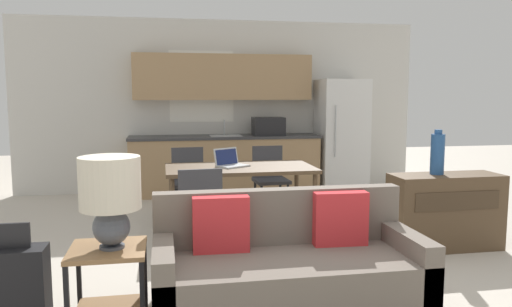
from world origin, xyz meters
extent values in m
plane|color=beige|center=(0.00, 0.00, 0.00)|extent=(20.00, 20.00, 0.00)
cube|color=silver|center=(0.00, 4.63, 1.35)|extent=(6.40, 0.06, 2.70)
cube|color=white|center=(-0.33, 4.59, 1.66)|extent=(1.01, 0.01, 1.11)
cube|color=tan|center=(0.00, 4.29, 0.43)|extent=(2.90, 0.62, 0.86)
cube|color=#38383A|center=(0.00, 4.29, 0.88)|extent=(2.93, 0.65, 0.04)
cube|color=#B2B5B7|center=(0.01, 4.24, 0.90)|extent=(0.48, 0.36, 0.01)
cylinder|color=#B7BABC|center=(0.01, 4.41, 1.02)|extent=(0.02, 0.02, 0.24)
cube|color=tan|center=(0.00, 4.43, 1.80)|extent=(2.76, 0.34, 0.70)
cube|color=black|center=(0.68, 4.24, 1.04)|extent=(0.48, 0.36, 0.28)
cube|color=white|center=(1.88, 4.25, 0.89)|extent=(0.74, 0.67, 1.77)
cylinder|color=silver|center=(1.66, 3.89, 0.97)|extent=(0.02, 0.02, 0.80)
cube|color=brown|center=(-0.12, 1.99, 0.73)|extent=(1.61, 0.86, 0.04)
cylinder|color=brown|center=(-0.86, 1.62, 0.35)|extent=(0.05, 0.05, 0.71)
cylinder|color=brown|center=(0.63, 1.62, 0.35)|extent=(0.05, 0.05, 0.71)
cylinder|color=brown|center=(-0.86, 2.36, 0.35)|extent=(0.05, 0.05, 0.71)
cylinder|color=brown|center=(0.63, 2.36, 0.35)|extent=(0.05, 0.05, 0.71)
cylinder|color=#3D2D1E|center=(-0.92, 0.19, 0.05)|extent=(0.05, 0.05, 0.10)
cylinder|color=#3D2D1E|center=(0.74, 0.19, 0.05)|extent=(0.05, 0.05, 0.10)
cube|color=#6B6056|center=(-0.09, -0.13, 0.26)|extent=(1.86, 0.80, 0.32)
cube|color=#6B6056|center=(-0.09, 0.20, 0.47)|extent=(1.86, 0.14, 0.74)
cube|color=#6B6056|center=(-0.95, -0.13, 0.33)|extent=(0.14, 0.80, 0.46)
cube|color=#6B6056|center=(0.77, -0.13, 0.33)|extent=(0.14, 0.80, 0.46)
cube|color=red|center=(-0.55, 0.07, 0.62)|extent=(0.40, 0.13, 0.40)
cube|color=red|center=(0.34, 0.07, 0.62)|extent=(0.41, 0.14, 0.40)
cube|color=olive|center=(-1.31, -0.09, 0.53)|extent=(0.49, 0.49, 0.03)
cube|color=black|center=(-1.53, -0.31, 0.26)|extent=(0.03, 0.03, 0.52)
cube|color=black|center=(-1.08, -0.31, 0.26)|extent=(0.03, 0.03, 0.52)
cube|color=black|center=(-1.53, 0.13, 0.26)|extent=(0.03, 0.03, 0.52)
cube|color=black|center=(-1.08, 0.13, 0.26)|extent=(0.03, 0.03, 0.52)
cylinder|color=#4C515B|center=(-1.28, -0.10, 0.56)|extent=(0.16, 0.16, 0.02)
sphere|color=#4C515B|center=(-1.28, -0.10, 0.69)|extent=(0.24, 0.24, 0.24)
cylinder|color=beige|center=(-1.28, -0.10, 0.98)|extent=(0.39, 0.39, 0.34)
cube|color=brown|center=(1.82, 1.08, 0.37)|extent=(1.10, 0.41, 0.75)
cube|color=#413020|center=(1.82, 0.87, 0.52)|extent=(0.88, 0.01, 0.18)
cylinder|color=#234C84|center=(1.73, 1.12, 0.95)|extent=(0.13, 0.13, 0.40)
cylinder|color=#234C84|center=(1.73, 1.12, 1.17)|extent=(0.07, 0.07, 0.04)
cube|color=#38383D|center=(0.40, 2.74, 0.45)|extent=(0.44, 0.44, 0.04)
cube|color=#38383D|center=(0.39, 2.93, 0.67)|extent=(0.40, 0.05, 0.41)
cylinder|color=black|center=(0.24, 2.56, 0.21)|extent=(0.03, 0.03, 0.43)
cylinder|color=black|center=(0.58, 2.58, 0.21)|extent=(0.03, 0.03, 0.43)
cylinder|color=black|center=(0.22, 2.90, 0.21)|extent=(0.03, 0.03, 0.43)
cylinder|color=black|center=(0.56, 2.92, 0.21)|extent=(0.03, 0.03, 0.43)
cube|color=#38383D|center=(-0.63, 1.27, 0.45)|extent=(0.45, 0.45, 0.04)
cube|color=#38383D|center=(-0.62, 1.07, 0.67)|extent=(0.40, 0.06, 0.41)
cylinder|color=black|center=(-0.47, 1.45, 0.21)|extent=(0.03, 0.03, 0.43)
cylinder|color=black|center=(-0.81, 1.42, 0.21)|extent=(0.03, 0.03, 0.43)
cylinder|color=black|center=(-0.45, 1.11, 0.21)|extent=(0.03, 0.03, 0.43)
cylinder|color=black|center=(-0.79, 1.09, 0.21)|extent=(0.03, 0.03, 0.43)
cube|color=#38383D|center=(-0.63, 2.74, 0.45)|extent=(0.45, 0.45, 0.04)
cube|color=#38383D|center=(-0.64, 2.93, 0.67)|extent=(0.40, 0.06, 0.41)
cylinder|color=black|center=(-0.79, 2.56, 0.21)|extent=(0.03, 0.03, 0.43)
cylinder|color=black|center=(-0.45, 2.58, 0.21)|extent=(0.03, 0.03, 0.43)
cylinder|color=black|center=(-0.81, 2.90, 0.21)|extent=(0.03, 0.03, 0.43)
cylinder|color=black|center=(-0.47, 2.92, 0.21)|extent=(0.03, 0.03, 0.43)
cube|color=#B7BABC|center=(-0.19, 1.99, 0.76)|extent=(0.39, 0.36, 0.02)
cube|color=#B7BABC|center=(-0.26, 2.09, 0.85)|extent=(0.30, 0.21, 0.20)
cube|color=navy|center=(-0.25, 2.08, 0.85)|extent=(0.26, 0.19, 0.17)
cube|color=black|center=(-1.91, -0.11, 0.29)|extent=(0.45, 0.22, 0.58)
cube|color=black|center=(-1.91, -0.11, 0.66)|extent=(0.27, 0.02, 0.16)
camera|label=1|loc=(-0.93, -3.37, 1.54)|focal=35.00mm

